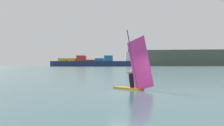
% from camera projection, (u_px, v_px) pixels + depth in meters
% --- Properties ---
extents(ground_plane, '(4000.00, 4000.00, 0.00)m').
position_uv_depth(ground_plane, '(129.00, 93.00, 16.79)').
color(ground_plane, '#386066').
extents(windsurfer, '(3.01, 2.62, 4.29)m').
position_uv_depth(windsurfer, '(134.00, 75.00, 19.17)').
color(windsurfer, orange).
rests_on(windsurfer, ground_plane).
extents(cargo_ship, '(168.59, 53.92, 32.61)m').
position_uv_depth(cargo_ship, '(97.00, 62.00, 522.55)').
color(cargo_ship, navy).
rests_on(cargo_ship, ground_plane).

